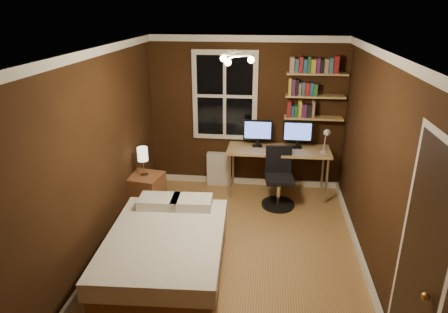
# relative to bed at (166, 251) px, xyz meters

# --- Properties ---
(floor) EXTENTS (4.20, 4.20, 0.00)m
(floor) POSITION_rel_bed_xyz_m (0.74, 0.47, -0.26)
(floor) COLOR brown
(floor) RESTS_ON ground
(wall_back) EXTENTS (3.20, 0.04, 2.50)m
(wall_back) POSITION_rel_bed_xyz_m (0.74, 2.57, 0.99)
(wall_back) COLOR black
(wall_back) RESTS_ON ground
(wall_left) EXTENTS (0.04, 4.20, 2.50)m
(wall_left) POSITION_rel_bed_xyz_m (-0.86, 0.47, 0.99)
(wall_left) COLOR black
(wall_left) RESTS_ON ground
(wall_right) EXTENTS (0.04, 4.20, 2.50)m
(wall_right) POSITION_rel_bed_xyz_m (2.34, 0.47, 0.99)
(wall_right) COLOR black
(wall_right) RESTS_ON ground
(ceiling) EXTENTS (3.20, 4.20, 0.02)m
(ceiling) POSITION_rel_bed_xyz_m (0.74, 0.47, 2.24)
(ceiling) COLOR white
(ceiling) RESTS_ON wall_back
(window) EXTENTS (1.06, 0.06, 1.46)m
(window) POSITION_rel_bed_xyz_m (0.39, 2.53, 1.29)
(window) COLOR silver
(window) RESTS_ON wall_back
(door) EXTENTS (0.03, 0.82, 2.05)m
(door) POSITION_rel_bed_xyz_m (2.33, -1.08, 0.76)
(door) COLOR black
(door) RESTS_ON ground
(door_knob) EXTENTS (0.06, 0.06, 0.06)m
(door_knob) POSITION_rel_bed_xyz_m (2.29, -1.38, 0.74)
(door_knob) COLOR gold
(door_knob) RESTS_ON door
(ceiling_fixture) EXTENTS (0.44, 0.44, 0.18)m
(ceiling_fixture) POSITION_rel_bed_xyz_m (0.74, 0.37, 2.14)
(ceiling_fixture) COLOR beige
(ceiling_fixture) RESTS_ON ceiling
(bookshelf_lower) EXTENTS (0.92, 0.22, 0.03)m
(bookshelf_lower) POSITION_rel_bed_xyz_m (1.82, 2.45, 0.99)
(bookshelf_lower) COLOR #A78650
(bookshelf_lower) RESTS_ON wall_back
(books_row_lower) EXTENTS (0.42, 0.16, 0.23)m
(books_row_lower) POSITION_rel_bed_xyz_m (1.82, 2.45, 1.12)
(books_row_lower) COLOR maroon
(books_row_lower) RESTS_ON bookshelf_lower
(bookshelf_middle) EXTENTS (0.92, 0.22, 0.03)m
(bookshelf_middle) POSITION_rel_bed_xyz_m (1.82, 2.45, 1.34)
(bookshelf_middle) COLOR #A78650
(bookshelf_middle) RESTS_ON wall_back
(books_row_middle) EXTENTS (0.48, 0.16, 0.23)m
(books_row_middle) POSITION_rel_bed_xyz_m (1.82, 2.45, 1.47)
(books_row_middle) COLOR navy
(books_row_middle) RESTS_ON bookshelf_middle
(bookshelf_upper) EXTENTS (0.92, 0.22, 0.03)m
(bookshelf_upper) POSITION_rel_bed_xyz_m (1.82, 2.45, 1.69)
(bookshelf_upper) COLOR #A78650
(bookshelf_upper) RESTS_ON wall_back
(books_row_upper) EXTENTS (0.66, 0.16, 0.23)m
(books_row_upper) POSITION_rel_bed_xyz_m (1.82, 2.45, 1.82)
(books_row_upper) COLOR #275B30
(books_row_upper) RESTS_ON bookshelf_upper
(bed) EXTENTS (1.41, 1.89, 0.62)m
(bed) POSITION_rel_bed_xyz_m (0.00, 0.00, 0.00)
(bed) COLOR brown
(bed) RESTS_ON ground
(nightstand) EXTENTS (0.55, 0.55, 0.60)m
(nightstand) POSITION_rel_bed_xyz_m (-0.67, 1.35, 0.03)
(nightstand) COLOR brown
(nightstand) RESTS_ON ground
(bedside_lamp) EXTENTS (0.15, 0.15, 0.44)m
(bedside_lamp) POSITION_rel_bed_xyz_m (-0.67, 1.35, 0.55)
(bedside_lamp) COLOR beige
(bedside_lamp) RESTS_ON nightstand
(radiator) EXTENTS (0.38, 0.13, 0.58)m
(radiator) POSITION_rel_bed_xyz_m (0.28, 2.46, 0.02)
(radiator) COLOR silver
(radiator) RESTS_ON ground
(desk) EXTENTS (1.64, 0.61, 0.78)m
(desk) POSITION_rel_bed_xyz_m (1.29, 2.24, 0.45)
(desk) COLOR #A78650
(desk) RESTS_ON ground
(monitor_left) EXTENTS (0.47, 0.12, 0.44)m
(monitor_left) POSITION_rel_bed_xyz_m (0.94, 2.32, 0.73)
(monitor_left) COLOR black
(monitor_left) RESTS_ON desk
(monitor_right) EXTENTS (0.47, 0.12, 0.44)m
(monitor_right) POSITION_rel_bed_xyz_m (1.58, 2.32, 0.73)
(monitor_right) COLOR black
(monitor_right) RESTS_ON desk
(desk_lamp) EXTENTS (0.14, 0.32, 0.44)m
(desk_lamp) POSITION_rel_bed_xyz_m (1.99, 2.08, 0.73)
(desk_lamp) COLOR silver
(desk_lamp) RESTS_ON desk
(office_chair) EXTENTS (0.51, 0.51, 0.93)m
(office_chair) POSITION_rel_bed_xyz_m (1.30, 1.81, 0.08)
(office_chair) COLOR black
(office_chair) RESTS_ON ground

